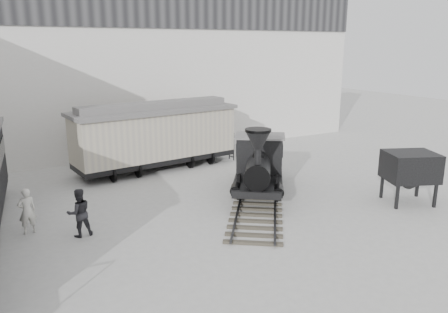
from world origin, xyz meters
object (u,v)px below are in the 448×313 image
locomotive (259,168)px  coal_hopper (410,170)px  visitor_b (79,213)px  visitor_a (27,211)px  boxcar (156,134)px

locomotive → coal_hopper: size_ratio=3.54×
locomotive → visitor_b: locomotive is taller
visitor_a → locomotive: bearing=168.8°
coal_hopper → boxcar: bearing=149.1°
locomotive → boxcar: 7.22m
locomotive → visitor_a: (-10.17, 0.50, -0.41)m
locomotive → boxcar: boxcar is taller
visitor_a → coal_hopper: coal_hopper is taller
visitor_a → visitor_b: visitor_b is taller
visitor_a → coal_hopper: size_ratio=0.67×
locomotive → coal_hopper: (5.29, -4.25, 0.22)m
visitor_a → visitor_b: (1.68, -1.21, 0.03)m
visitor_a → coal_hopper: (15.46, -4.75, 0.63)m
boxcar → coal_hopper: bearing=-60.1°
visitor_a → coal_hopper: bearing=154.6°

